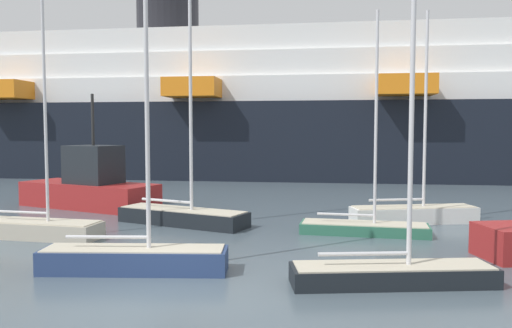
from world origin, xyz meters
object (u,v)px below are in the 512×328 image
Objects in this scene: cruise_ship at (389,111)px; sailboat_0 at (393,269)px; sailboat_6 at (414,211)px; fishing_boat_2 at (90,186)px; sailboat_3 at (364,224)px; sailboat_5 at (183,213)px; sailboat_4 at (135,254)px; sailboat_2 at (40,226)px.

sailboat_0 is at bearing -96.26° from cruise_ship.
sailboat_6 reaches higher than fishing_boat_2.
sailboat_3 is at bearing -98.33° from cruise_ship.
fishing_boat_2 is (-14.80, 11.73, 0.72)m from sailboat_0.
sailboat_5 is 7.69m from fishing_boat_2.
cruise_ship is (10.59, 34.93, 5.44)m from sailboat_4.
sailboat_6 reaches higher than sailboat_0.
sailboat_2 is 1.08× the size of sailboat_3.
sailboat_6 is at bearing 66.36° from sailboat_0.
sailboat_0 is 0.89× the size of sailboat_2.
sailboat_5 is (-0.87, 7.56, -0.00)m from sailboat_4.
sailboat_6 is 16.87m from fishing_boat_2.
cruise_ship reaches higher than fishing_boat_2.
sailboat_3 is (12.59, 2.74, -0.07)m from sailboat_2.
sailboat_6 is at bearing 54.11° from sailboat_3.
sailboat_6 is at bearing 24.30° from sailboat_2.
sailboat_3 is at bearing 12.15° from sailboat_5.
cruise_ship reaches higher than sailboat_2.
fishing_boat_2 is (-6.48, 4.08, 0.61)m from sailboat_5.
sailboat_4 is 36.90m from cruise_ship.
sailboat_4 is at bearing -150.87° from sailboat_6.
sailboat_6 reaches higher than sailboat_3.
sailboat_6 is 25.91m from cruise_ship.
sailboat_4 reaches higher than sailboat_3.
fishing_boat_2 is (-16.73, 2.01, 0.63)m from sailboat_6.
sailboat_5 is 0.10× the size of cruise_ship.
sailboat_0 is 13.63m from sailboat_2.
sailboat_5 is at bearing 40.92° from sailboat_2.
sailboat_4 is at bearing 166.90° from sailboat_0.
sailboat_2 reaches higher than sailboat_3.
sailboat_4 reaches higher than sailboat_2.
sailboat_2 reaches higher than fishing_boat_2.
cruise_ship is at bearing 65.98° from sailboat_2.
sailboat_5 is at bearing 89.00° from sailboat_4.
sailboat_4 is (-7.45, 0.09, 0.12)m from sailboat_0.
sailboat_4 is 13.45m from sailboat_6.
sailboat_4 is 1.28× the size of fishing_boat_2.
cruise_ship is (1.21, 25.29, 5.47)m from sailboat_6.
cruise_ship is at bearing 70.68° from fishing_boat_2.
sailboat_4 is at bearing -65.16° from sailboat_5.
fishing_boat_2 is at bearing 166.05° from sailboat_5.
sailboat_4 is at bearing -31.97° from sailboat_2.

